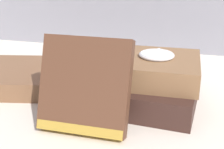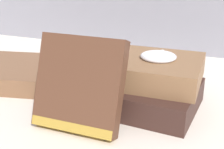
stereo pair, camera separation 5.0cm
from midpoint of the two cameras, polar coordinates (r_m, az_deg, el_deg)
The scene contains 7 objects.
ground_plane at distance 0.48m, azimuth -1.97°, elevation -5.69°, with size 3.00×3.00×0.00m, color beige.
book_flat_bottom at distance 0.49m, azimuth 5.35°, elevation -3.20°, with size 0.22×0.14×0.04m.
book_flat_top at distance 0.49m, azimuth 5.96°, elevation 1.37°, with size 0.21×0.13×0.04m.
book_side_left at distance 0.60m, azimuth -15.52°, elevation 0.43°, with size 0.25×0.20×0.03m.
book_leaning_front at distance 0.40m, azimuth -2.54°, elevation -2.51°, with size 0.12×0.06×0.12m.
pocket_watch at distance 0.48m, azimuth 11.49°, elevation 3.22°, with size 0.05×0.06×0.01m.
reading_glasses at distance 0.66m, azimuth 0.92°, elevation 1.82°, with size 0.10×0.05×0.00m.
Camera 2 is at (0.20, -0.39, 0.21)m, focal length 50.00 mm.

